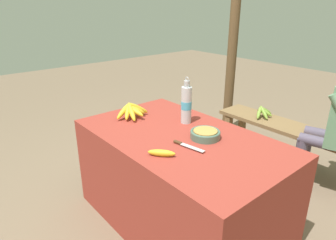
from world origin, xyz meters
name	(u,v)px	position (x,y,z in m)	size (l,w,h in m)	color
ground_plane	(179,220)	(0.00, 0.00, 0.00)	(12.00, 12.00, 0.00)	#75604C
market_counter	(180,180)	(0.00, 0.00, 0.34)	(1.42, 0.84, 0.68)	maroon
banana_bunch_ripe	(132,110)	(-0.47, -0.06, 0.75)	(0.17, 0.28, 0.13)	#4C381E
serving_bowl	(205,134)	(0.13, 0.09, 0.71)	(0.19, 0.19, 0.05)	#4C6B5B
water_bottle	(186,104)	(-0.15, 0.18, 0.82)	(0.08, 0.08, 0.34)	silver
loose_banana_front	(162,153)	(0.14, -0.27, 0.70)	(0.15, 0.13, 0.04)	gold
knife	(184,145)	(0.13, -0.09, 0.69)	(0.22, 0.06, 0.02)	#BCBCC1
wooden_bench	(303,138)	(0.25, 1.25, 0.38)	(1.67, 0.32, 0.45)	brown
banana_bunch_green	(263,112)	(-0.18, 1.25, 0.51)	(0.15, 0.25, 0.13)	#4C381E
support_post_near	(233,34)	(-0.86, 1.57, 1.16)	(0.11, 0.11, 2.33)	brown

